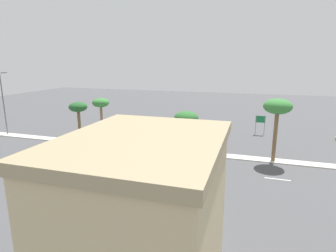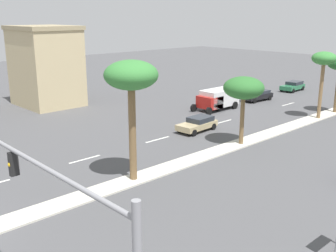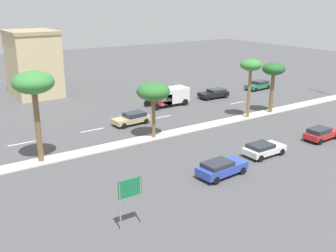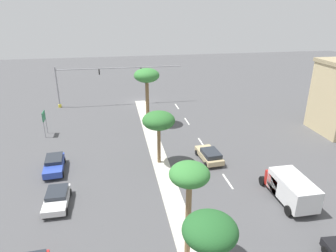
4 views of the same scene
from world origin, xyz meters
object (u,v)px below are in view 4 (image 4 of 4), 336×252
palm_tree_mid (159,121)px  palm_tree_right (189,178)px  traffic_signal_gantry (93,79)px  sedan_white_center (57,198)px  box_truck (290,187)px  sedan_tan_right (209,155)px  palm_tree_far (147,77)px  sedan_blue_mid (54,164)px  palm_tree_near (210,234)px  directional_road_sign (44,118)px

palm_tree_mid → palm_tree_right: size_ratio=0.82×
traffic_signal_gantry → sedan_white_center: bearing=85.8°
palm_tree_mid → box_truck: (-10.40, 8.90, -3.67)m
sedan_tan_right → palm_tree_right: bearing=66.2°
traffic_signal_gantry → sedan_tan_right: traffic_signal_gantry is taller
sedan_tan_right → box_truck: 9.66m
palm_tree_far → sedan_blue_mid: bearing=45.4°
palm_tree_near → sedan_blue_mid: palm_tree_near is taller
sedan_blue_mid → directional_road_sign: bearing=-75.3°
palm_tree_far → sedan_white_center: palm_tree_far is taller
sedan_tan_right → sedan_white_center: sedan_tan_right is taller
palm_tree_mid → box_truck: bearing=139.4°
palm_tree_mid → sedan_tan_right: size_ratio=1.31×
palm_tree_far → box_truck: size_ratio=1.37×
directional_road_sign → palm_tree_near: palm_tree_near is taller
palm_tree_near → sedan_tan_right: size_ratio=1.43×
sedan_white_center → palm_tree_far: bearing=-119.7°
traffic_signal_gantry → palm_tree_far: palm_tree_far is taller
palm_tree_near → sedan_tan_right: palm_tree_near is taller
directional_road_sign → box_truck: bearing=141.5°
traffic_signal_gantry → sedan_white_center: traffic_signal_gantry is taller
sedan_blue_mid → palm_tree_far: bearing=-134.6°
sedan_blue_mid → sedan_white_center: 6.41m
palm_tree_mid → box_truck: 14.17m
palm_tree_far → palm_tree_near: (0.29, 29.68, -1.57)m
palm_tree_far → sedan_tan_right: (-5.48, 12.40, -6.35)m
palm_tree_far → palm_tree_mid: 12.08m
palm_tree_mid → sedan_blue_mid: palm_tree_mid is taller
directional_road_sign → palm_tree_right: palm_tree_right is taller
directional_road_sign → sedan_white_center: 16.81m
palm_tree_far → sedan_white_center: 21.47m
palm_tree_near → sedan_blue_mid: 21.78m
sedan_blue_mid → box_truck: box_truck is taller
palm_tree_far → palm_tree_near: bearing=89.4°
directional_road_sign → palm_tree_near: 31.43m
sedan_tan_right → box_truck: bearing=119.4°
palm_tree_far → palm_tree_right: (0.34, 25.56, -0.77)m
palm_tree_mid → traffic_signal_gantry: bearing=-70.9°
traffic_signal_gantry → box_truck: (-18.28, 31.62, -3.35)m
sedan_blue_mid → sedan_white_center: bearing=100.8°
sedan_blue_mid → sedan_white_center: size_ratio=1.12×
directional_road_sign → palm_tree_far: 14.80m
palm_tree_far → traffic_signal_gantry: bearing=-53.3°
sedan_tan_right → box_truck: (-4.74, 8.40, 0.60)m
palm_tree_near → sedan_blue_mid: bearing=-58.7°
palm_tree_far → palm_tree_mid: (0.18, 11.90, -2.08)m
directional_road_sign → palm_tree_right: (-13.63, 24.02, 3.86)m
box_truck → sedan_tan_right: bearing=-60.6°
palm_tree_near → sedan_blue_mid: size_ratio=1.41×
palm_tree_mid → sedan_tan_right: 7.11m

